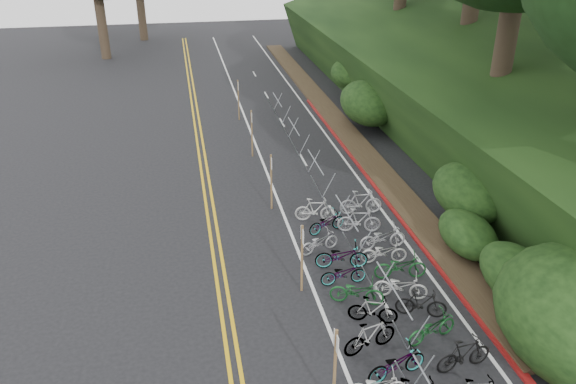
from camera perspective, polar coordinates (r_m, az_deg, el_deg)
name	(u,v)px	position (r m, az deg, el deg)	size (l,w,h in m)	color
road_markings	(276,218)	(23.34, -1.22, -2.69)	(7.47, 80.00, 0.01)	gold
red_curb	(377,188)	(26.17, 9.04, 0.44)	(0.25, 28.00, 0.10)	maroon
embankment	(460,86)	(34.22, 17.06, 10.29)	(14.30, 48.14, 9.11)	black
bike_racks_rest	(315,168)	(25.96, 2.80, 2.48)	(1.14, 23.00, 1.17)	#9297A1
signpost_near	(335,366)	(14.30, 4.79, -17.18)	(0.08, 0.40, 2.57)	brown
signposts_rest	(261,152)	(26.21, -2.81, 4.09)	(0.08, 18.40, 2.50)	brown
bike_valet	(389,297)	(18.30, 10.20, -10.41)	(3.29, 14.58, 1.08)	beige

